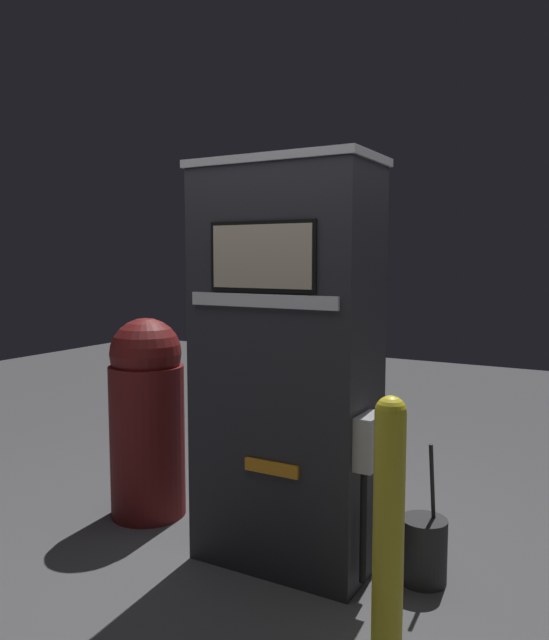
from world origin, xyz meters
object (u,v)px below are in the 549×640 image
at_px(gas_pump, 286,366).
at_px(squeegee_bucket, 424,550).
at_px(safety_bollard, 388,532).
at_px(trash_bin, 147,415).

distance_m(gas_pump, squeegee_bucket, 1.14).
xyz_separation_m(gas_pump, squeegee_bucket, (0.70, 0.15, -0.89)).
xyz_separation_m(safety_bollard, squeegee_bucket, (-0.08, 0.76, -0.41)).
bearing_deg(trash_bin, gas_pump, -6.06).
relative_size(gas_pump, squeegee_bucket, 2.91).
xyz_separation_m(safety_bollard, trash_bin, (-1.82, 0.73, 0.06)).
bearing_deg(gas_pump, trash_bin, 173.94).
relative_size(safety_bollard, trash_bin, 0.89).
bearing_deg(squeegee_bucket, trash_bin, -178.86).
bearing_deg(squeegee_bucket, gas_pump, -168.28).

